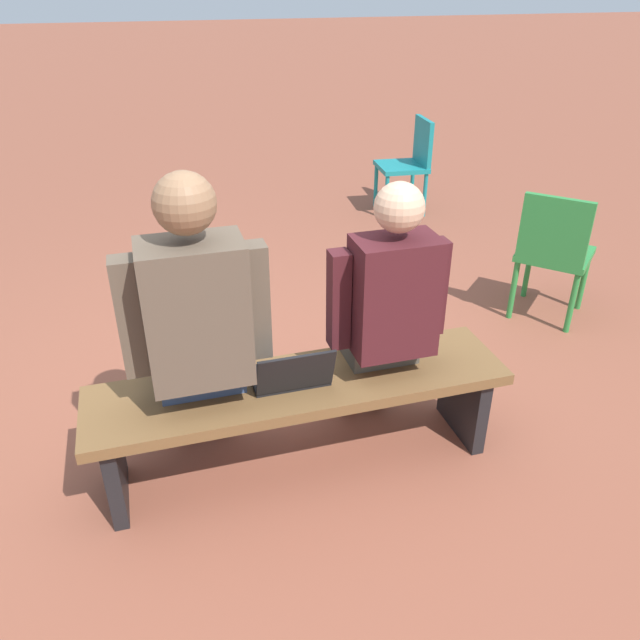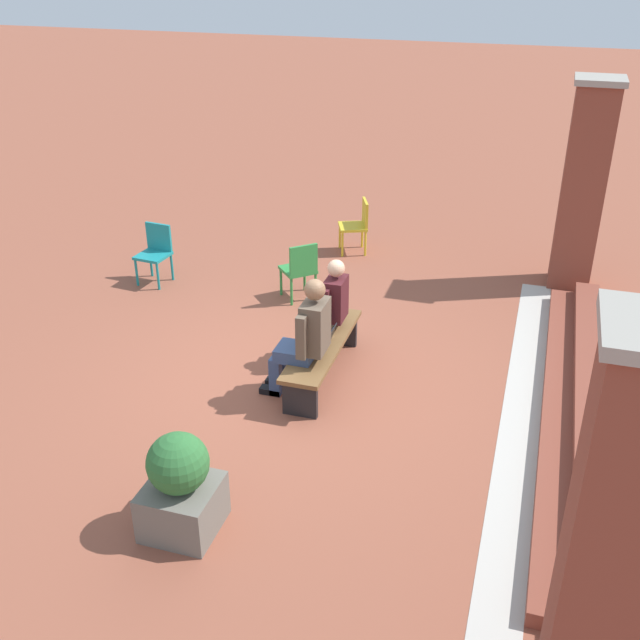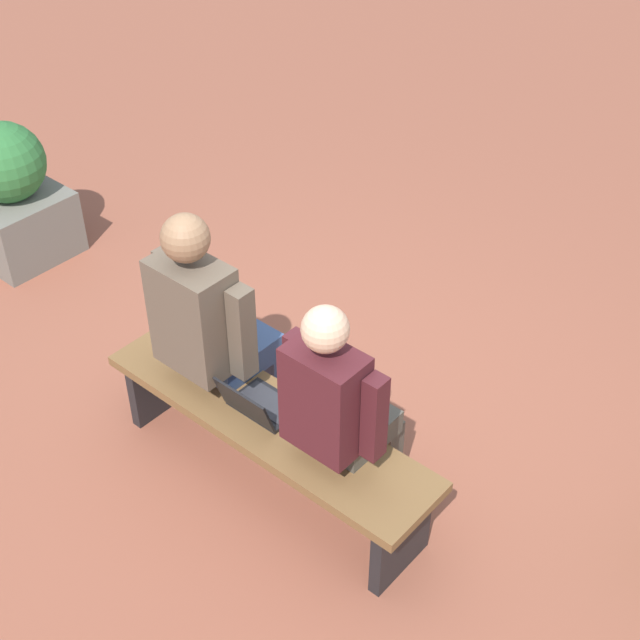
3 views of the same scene
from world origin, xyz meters
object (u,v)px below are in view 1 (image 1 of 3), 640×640
bench (301,399)px  person_adult (196,327)px  plastic_chair_near_bench_right (410,160)px  person_student (383,311)px  plastic_chair_near_bench_left (554,249)px  laptop (291,374)px

bench → person_adult: bearing=-9.9°
person_adult → plastic_chair_near_bench_right: bearing=-126.9°
person_adult → plastic_chair_near_bench_right: (-2.25, -2.99, -0.26)m
person_student → person_adult: bearing=-0.4°
plastic_chair_near_bench_right → plastic_chair_near_bench_left: bearing=90.1°
person_adult → laptop: size_ratio=4.36×
bench → plastic_chair_near_bench_left: bearing=-154.5°
bench → person_student: bearing=-170.6°
person_adult → plastic_chair_near_bench_right: size_ratio=1.66×
laptop → plastic_chair_near_bench_left: size_ratio=0.38×
person_student → bench: bearing=9.4°
plastic_chair_near_bench_right → bench: bearing=58.9°
person_student → plastic_chair_near_bench_right: 3.34m
person_adult → laptop: bearing=167.1°
laptop → person_adult: bearing=-12.9°
laptop → plastic_chair_near_bench_left: bearing=-154.7°
laptop → plastic_chair_near_bench_right: (-1.89, -3.07, -0.02)m
bench → person_adult: 0.56m
person_student → plastic_chair_near_bench_left: size_ratio=1.54×
bench → plastic_chair_near_bench_left: plastic_chair_near_bench_left is taller
person_student → plastic_chair_near_bench_left: person_student is taller
bench → person_student: size_ratio=1.39×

